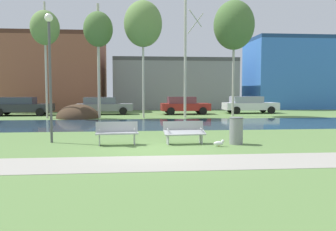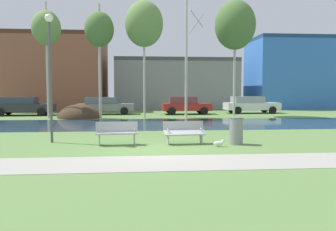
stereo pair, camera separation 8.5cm
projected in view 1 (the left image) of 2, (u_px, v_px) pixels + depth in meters
The scene contains 21 objects.
ground_plane at pixel (145, 123), 22.05m from camera, with size 120.00×120.00×0.00m, color #5B7F42.
paved_path_strip at pixel (157, 163), 9.97m from camera, with size 60.00×2.15×0.01m, color #9E998E.
river_band at pixel (145, 124), 21.19m from camera, with size 80.00×7.05×0.01m, color #284256.
soil_mound at pixel (78, 118), 25.79m from camera, with size 3.14×3.27×2.03m, color #423021.
bench_left at pixel (117, 133), 13.25m from camera, with size 1.63×0.67×0.87m.
bench_right at pixel (184, 132), 13.49m from camera, with size 1.63×0.67×0.87m.
trash_bin at pixel (236, 130), 13.39m from camera, with size 0.54×0.54×1.04m.
seagull at pixel (219, 143), 12.86m from camera, with size 0.44×0.16×0.26m.
streetlamp at pixel (50, 56), 13.57m from camera, with size 0.32×0.32×5.04m.
birch_far_left at pixel (45, 28), 25.08m from camera, with size 2.07×2.07×8.40m.
birch_left at pixel (98, 30), 25.11m from camera, with size 2.11×2.11×8.27m.
birch_center_left at pixel (143, 24), 25.31m from camera, with size 2.78×2.78×8.82m.
birch_center at pixel (186, 55), 26.01m from camera, with size 1.45×2.53×9.10m.
birch_center_right at pixel (234, 25), 27.17m from camera, with size 3.18×3.18×9.14m.
parked_van_nearest_dark at pixel (21, 106), 28.22m from camera, with size 4.76×2.21×1.49m.
parked_sedan_second_grey at pixel (103, 105), 29.50m from camera, with size 4.75×2.14×1.45m.
parked_hatch_third_red at pixel (184, 105), 29.63m from camera, with size 4.15×2.08×1.49m.
parked_wagon_fourth_white at pixel (249, 104), 30.90m from camera, with size 4.78×2.16×1.50m.
building_brick_low at pixel (51, 73), 36.84m from camera, with size 10.95×9.57×7.63m.
building_grey_warehouse at pixel (174, 84), 38.91m from camera, with size 13.15×6.54×5.45m.
building_blue_store at pixel (299, 74), 39.18m from camera, with size 11.13×6.32×7.80m.
Camera 1 is at (-0.62, -12.00, 2.11)m, focal length 37.23 mm.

